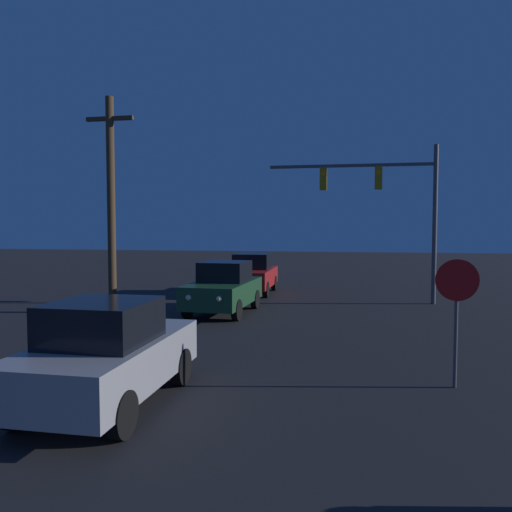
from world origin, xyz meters
The scene contains 6 objects.
car_near centered at (-1.39, 6.99, 0.89)m, with size 1.93×4.14×1.81m.
car_mid centered at (-1.68, 16.18, 0.89)m, with size 2.08×4.21×1.81m.
car_far centered at (-1.68, 21.46, 0.89)m, with size 1.92×4.14×1.81m.
traffic_signal_mast centered at (4.19, 19.70, 4.23)m, with size 6.60×0.30×6.23m.
stop_sign centered at (4.62, 9.03, 1.72)m, with size 0.79×0.07×2.44m.
utility_pole centered at (-5.57, 15.56, 3.93)m, with size 1.72×0.28×7.54m.
Camera 1 is at (2.60, -0.76, 3.05)m, focal length 35.00 mm.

